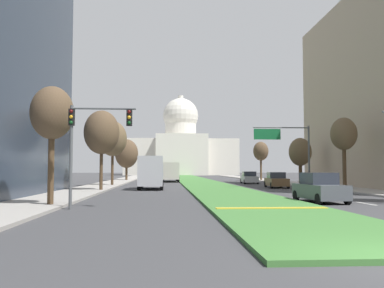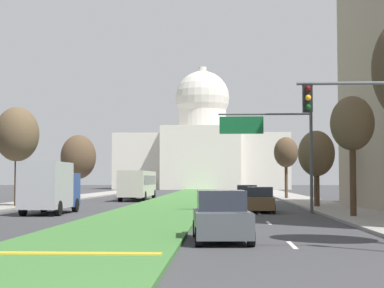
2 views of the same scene
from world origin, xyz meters
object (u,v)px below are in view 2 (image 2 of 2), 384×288
at_px(sedan_far_horizon, 130,190).
at_px(city_bus, 138,183).
at_px(traffic_light_near_right, 377,125).
at_px(street_tree_left_far, 17,135).
at_px(box_truck_delivery, 50,187).
at_px(overhead_guide_sign, 275,140).
at_px(sedan_distant, 247,195).
at_px(street_tree_right_distant, 286,153).
at_px(street_tree_right_far, 316,154).
at_px(sedan_midblock, 260,200).
at_px(street_tree_left_distant, 78,157).
at_px(sedan_lead_stopped, 221,218).
at_px(street_tree_right_mid, 352,125).
at_px(capitol_building, 202,149).

relative_size(sedan_far_horizon, city_bus, 0.41).
height_order(traffic_light_near_right, street_tree_left_far, street_tree_left_far).
xyz_separation_m(sedan_far_horizon, box_truck_delivery, (-0.15, -32.87, 0.81)).
relative_size(traffic_light_near_right, overhead_guide_sign, 0.80).
height_order(sedan_distant, box_truck_delivery, box_truck_delivery).
height_order(street_tree_left_far, street_tree_right_distant, street_tree_left_far).
height_order(street_tree_right_far, city_bus, street_tree_right_far).
bearing_deg(sedan_distant, overhead_guide_sign, -84.87).
distance_m(traffic_light_near_right, box_truck_delivery, 25.05).
bearing_deg(sedan_distant, sedan_midblock, -88.48).
relative_size(street_tree_left_distant, sedan_lead_stopped, 1.62).
relative_size(traffic_light_near_right, street_tree_right_distant, 0.79).
bearing_deg(sedan_lead_stopped, overhead_guide_sign, 79.19).
distance_m(overhead_guide_sign, street_tree_left_far, 20.00).
distance_m(street_tree_right_mid, sedan_distant, 20.04).
relative_size(capitol_building, sedan_far_horizon, 8.13).
bearing_deg(traffic_light_near_right, street_tree_right_far, 85.12).
distance_m(capitol_building, street_tree_right_far, 89.07).
bearing_deg(overhead_guide_sign, street_tree_right_far, 62.60).
xyz_separation_m(street_tree_right_far, city_bus, (-15.54, 16.35, -2.24)).
height_order(overhead_guide_sign, box_truck_delivery, overhead_guide_sign).
bearing_deg(overhead_guide_sign, street_tree_left_far, 160.77).
bearing_deg(overhead_guide_sign, capitol_building, 94.61).
bearing_deg(street_tree_right_far, overhead_guide_sign, -117.40).
height_order(overhead_guide_sign, city_bus, overhead_guide_sign).
bearing_deg(box_truck_delivery, capitol_building, 86.20).
height_order(traffic_light_near_right, street_tree_right_far, street_tree_right_far).
xyz_separation_m(street_tree_right_far, sedan_distant, (-4.87, 6.92, -3.23)).
relative_size(street_tree_right_distant, city_bus, 0.60).
distance_m(overhead_guide_sign, street_tree_right_distant, 26.98).
distance_m(street_tree_right_mid, city_bus, 32.57).
xyz_separation_m(traffic_light_near_right, street_tree_right_mid, (2.60, 16.12, 1.37)).
bearing_deg(street_tree_left_distant, street_tree_left_far, -88.93).
xyz_separation_m(street_tree_right_far, sedan_far_horizon, (-17.55, 24.50, -3.15)).
relative_size(capitol_building, sedan_midblock, 8.10).
xyz_separation_m(sedan_lead_stopped, sedan_far_horizon, (-10.51, 49.39, 0.03)).
bearing_deg(sedan_lead_stopped, traffic_light_near_right, -34.62).
height_order(sedan_lead_stopped, sedan_midblock, sedan_lead_stopped).
xyz_separation_m(street_tree_left_distant, box_truck_delivery, (5.20, -30.07, -2.90)).
bearing_deg(sedan_midblock, traffic_light_near_right, -84.55).
bearing_deg(street_tree_right_far, traffic_light_near_right, -94.88).
xyz_separation_m(traffic_light_near_right, box_truck_delivery, (-15.30, 19.72, -2.12)).
bearing_deg(street_tree_right_mid, capitol_building, 96.54).
bearing_deg(sedan_distant, street_tree_left_distant, 140.66).
distance_m(street_tree_left_far, street_tree_right_distant, 30.05).
bearing_deg(traffic_light_near_right, street_tree_left_far, 125.95).
bearing_deg(street_tree_right_far, street_tree_right_mid, -89.05).
bearing_deg(city_bus, street_tree_left_distant, 143.97).
height_order(street_tree_right_far, sedan_distant, street_tree_right_far).
bearing_deg(street_tree_right_far, city_bus, 133.55).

